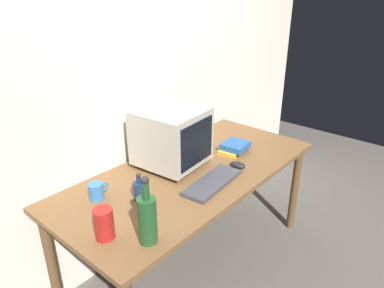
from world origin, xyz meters
The scene contains 11 objects.
ground_plane centered at (0.00, 0.00, 0.00)m, with size 6.00×6.00×0.00m, color #56514C.
back_wall centered at (0.00, 0.46, 1.25)m, with size 4.00×0.08×2.50m, color silver.
desk centered at (0.00, 0.00, 0.65)m, with size 1.76×0.79×0.73m.
crt_monitor centered at (-0.03, 0.15, 0.92)m, with size 0.41×0.42×0.37m.
keyboard centered at (-0.05, -0.20, 0.74)m, with size 0.42×0.15×0.02m, color #3F3F47.
computer_mouse centered at (0.22, -0.19, 0.75)m, with size 0.06×0.10×0.04m, color black.
bottle_tall centered at (-0.63, -0.28, 0.86)m, with size 0.09×0.09×0.33m.
bottle_short centered at (-0.43, 0.00, 0.79)m, with size 0.06×0.06×0.16m.
book_stack centered at (0.40, -0.04, 0.76)m, with size 0.23×0.18×0.06m.
mug centered at (-0.57, 0.18, 0.78)m, with size 0.12×0.08×0.09m.
metal_canister centered at (-0.74, -0.12, 0.81)m, with size 0.09×0.09×0.15m, color #A51E19.
Camera 1 is at (-1.47, -1.26, 1.78)m, focal length 33.06 mm.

